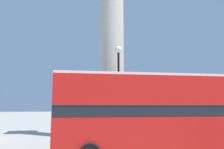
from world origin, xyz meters
name	(u,v)px	position (x,y,z in m)	size (l,w,h in m)	color
ground_plane	(112,140)	(0.00, 0.00, 0.00)	(200.00, 200.00, 0.00)	#ADA89E
monument_column	(112,47)	(0.00, 0.00, 7.51)	(4.70, 4.70, 19.18)	#BCB29E
bus_b	(164,111)	(1.50, -6.29, 2.34)	(11.47, 3.41, 4.23)	red
street_lamp	(119,84)	(-0.26, -3.37, 4.05)	(0.48, 0.48, 6.64)	black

